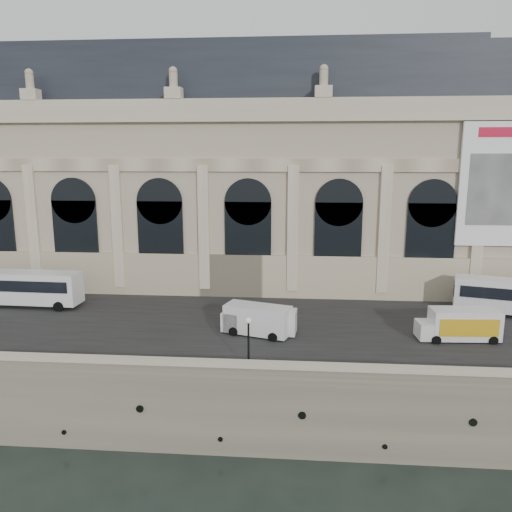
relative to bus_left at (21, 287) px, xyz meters
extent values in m
plane|color=black|center=(28.09, -16.44, -8.16)|extent=(260.00, 260.00, 0.00)
cube|color=gray|center=(28.09, 18.56, -5.16)|extent=(160.00, 70.00, 6.00)
cube|color=#2D2D2D|center=(28.09, -2.44, -2.13)|extent=(160.00, 24.00, 0.06)
cube|color=gray|center=(28.09, -15.84, -1.61)|extent=(160.00, 1.20, 1.10)
cube|color=beige|center=(28.09, -15.84, -1.01)|extent=(160.00, 1.40, 0.12)
cube|color=#BBAD90|center=(22.09, 14.56, 8.84)|extent=(68.00, 18.00, 22.00)
cube|color=beige|center=(22.09, 5.41, 0.34)|extent=(68.60, 0.40, 5.00)
cube|color=beige|center=(22.09, 5.26, 18.64)|extent=(69.00, 0.80, 2.40)
cube|color=beige|center=(22.09, 5.41, 12.84)|extent=(68.00, 0.30, 1.40)
cube|color=#242830|center=(22.09, 14.56, 22.84)|extent=(64.00, 15.00, 6.00)
cube|color=#242830|center=(22.09, 14.56, 26.34)|extent=(56.00, 10.00, 1.20)
cube|color=beige|center=(-0.91, 5.31, 5.84)|extent=(1.20, 0.50, 14.00)
cube|color=black|center=(4.09, 5.38, 4.34)|extent=(5.20, 0.25, 9.00)
cylinder|color=black|center=(4.09, 5.38, 8.84)|extent=(5.20, 0.25, 5.20)
cube|color=beige|center=(9.09, 5.31, 5.84)|extent=(1.20, 0.50, 14.00)
cube|color=black|center=(14.09, 5.38, 4.34)|extent=(5.20, 0.25, 9.00)
cylinder|color=black|center=(14.09, 5.38, 8.84)|extent=(5.20, 0.25, 5.20)
cube|color=beige|center=(19.09, 5.31, 5.84)|extent=(1.20, 0.50, 14.00)
cube|color=black|center=(24.09, 5.38, 4.34)|extent=(5.20, 0.25, 9.00)
cylinder|color=black|center=(24.09, 5.38, 8.84)|extent=(5.20, 0.25, 5.20)
cube|color=beige|center=(29.09, 5.31, 5.84)|extent=(1.20, 0.50, 14.00)
cube|color=black|center=(34.09, 5.38, 4.34)|extent=(5.20, 0.25, 9.00)
cylinder|color=black|center=(34.09, 5.38, 8.84)|extent=(5.20, 0.25, 5.20)
cube|color=beige|center=(39.09, 5.31, 5.84)|extent=(1.20, 0.50, 14.00)
cube|color=black|center=(44.09, 5.38, 4.34)|extent=(5.20, 0.25, 9.00)
cylinder|color=black|center=(44.09, 5.38, 8.84)|extent=(5.20, 0.25, 5.20)
cube|color=beige|center=(49.09, 5.31, 5.84)|extent=(1.20, 0.50, 14.00)
cube|color=white|center=(51.09, 5.11, 10.84)|extent=(9.00, 0.35, 13.00)
cube|color=#B70C2A|center=(51.09, 4.91, 16.24)|extent=(6.00, 0.06, 1.00)
cube|color=gray|center=(50.59, 4.91, 10.34)|extent=(6.20, 0.06, 7.50)
cube|color=silver|center=(0.01, 0.00, 0.01)|extent=(13.10, 3.19, 3.36)
cube|color=black|center=(-0.04, -1.39, 0.45)|extent=(11.92, 0.52, 1.19)
cube|color=black|center=(0.07, 1.39, 0.45)|extent=(11.92, 0.52, 1.19)
cylinder|color=black|center=(4.84, -1.53, -1.61)|extent=(1.10, 0.37, 1.08)
cylinder|color=black|center=(4.94, 1.17, -1.61)|extent=(1.10, 0.37, 1.08)
cube|color=black|center=(46.04, 2.25, 0.27)|extent=(0.73, 2.36, 1.27)
cylinder|color=black|center=(47.23, 0.55, -1.63)|extent=(1.10, 0.59, 1.06)
cylinder|color=black|center=(47.94, 3.09, -1.63)|extent=(1.10, 0.59, 1.06)
cube|color=silver|center=(27.07, -6.39, -0.90)|extent=(5.21, 2.46, 2.15)
cube|color=silver|center=(25.06, -6.18, -1.22)|extent=(1.60, 2.09, 1.49)
cube|color=black|center=(24.54, -6.13, -0.71)|extent=(0.23, 1.68, 0.75)
cylinder|color=black|center=(25.36, -7.20, -1.80)|extent=(0.73, 0.30, 0.71)
cylinder|color=black|center=(25.56, -5.25, -1.80)|extent=(0.73, 0.30, 0.71)
cylinder|color=black|center=(28.57, -7.53, -1.80)|extent=(0.73, 0.30, 0.71)
cylinder|color=black|center=(28.77, -5.58, -1.80)|extent=(0.73, 0.30, 0.71)
cube|color=silver|center=(26.10, -6.67, -0.67)|extent=(6.35, 4.00, 2.53)
cube|color=silver|center=(23.84, -5.95, -1.06)|extent=(2.28, 2.70, 1.76)
cube|color=black|center=(23.26, -5.76, -0.45)|extent=(0.66, 1.90, 0.88)
cylinder|color=black|center=(23.95, -7.19, -1.74)|extent=(0.88, 0.52, 0.83)
cylinder|color=black|center=(24.65, -4.99, -1.74)|extent=(0.88, 0.52, 0.83)
cylinder|color=black|center=(27.56, -8.34, -1.74)|extent=(0.88, 0.52, 0.83)
cylinder|color=black|center=(28.26, -6.15, -1.74)|extent=(0.88, 0.52, 0.83)
cube|color=silver|center=(44.36, -6.53, -0.64)|extent=(5.98, 2.59, 2.64)
cube|color=gold|center=(44.42, -7.68, -0.64)|extent=(5.07, 0.36, 1.56)
cube|color=#B70C2A|center=(44.42, -7.68, -0.64)|extent=(2.93, 0.21, 0.59)
cube|color=silver|center=(41.04, -6.73, -1.23)|extent=(1.69, 2.24, 1.46)
cylinder|color=black|center=(41.69, -7.81, -1.77)|extent=(0.80, 0.32, 0.78)
cylinder|color=black|center=(41.56, -5.57, -1.77)|extent=(0.80, 0.32, 0.78)
cylinder|color=black|center=(46.57, -7.52, -1.77)|extent=(0.80, 0.32, 0.78)
cylinder|color=black|center=(46.43, -5.28, -1.77)|extent=(0.80, 0.32, 0.78)
cylinder|color=black|center=(26.01, -14.49, -1.96)|extent=(0.43, 0.43, 0.39)
cylinder|color=black|center=(26.01, -14.49, -0.20)|extent=(0.16, 0.16, 3.92)
sphere|color=beige|center=(26.01, -14.49, 1.86)|extent=(0.43, 0.43, 0.43)
camera|label=1|loc=(29.40, -49.67, 13.89)|focal=35.00mm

